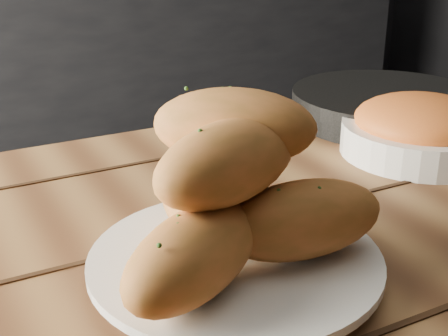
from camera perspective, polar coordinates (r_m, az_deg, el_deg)
counter at (r=2.94m, az=-10.77°, el=10.29°), size 2.80×0.60×0.90m
table at (r=0.66m, az=14.61°, el=-13.96°), size 1.57×0.84×0.75m
plate at (r=0.54m, az=1.02°, el=-8.72°), size 0.25×0.25×0.02m
bread_rolls at (r=0.51m, az=0.76°, el=-2.22°), size 0.26×0.23×0.14m
skillet at (r=0.96m, az=14.74°, el=5.55°), size 0.40×0.28×0.05m
bowl at (r=0.83m, az=17.65°, el=3.40°), size 0.20×0.20×0.08m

